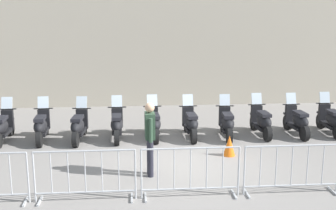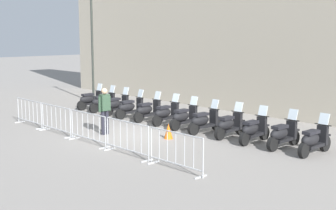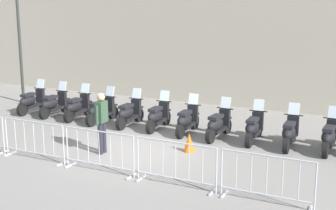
% 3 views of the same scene
% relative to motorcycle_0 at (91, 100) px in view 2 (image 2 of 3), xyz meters
% --- Properties ---
extents(ground_plane, '(120.00, 120.00, 0.00)m').
position_rel_motorcycle_0_xyz_m(ground_plane, '(5.95, -2.41, -0.45)').
color(ground_plane, gray).
extents(motorcycle_0, '(0.56, 1.72, 1.24)m').
position_rel_motorcycle_0_xyz_m(motorcycle_0, '(0.00, 0.00, 0.00)').
color(motorcycle_0, black).
rests_on(motorcycle_0, ground).
extents(motorcycle_1, '(0.56, 1.72, 1.24)m').
position_rel_motorcycle_0_xyz_m(motorcycle_1, '(1.09, -0.06, 0.00)').
color(motorcycle_1, black).
rests_on(motorcycle_1, ground).
extents(motorcycle_2, '(0.56, 1.72, 1.24)m').
position_rel_motorcycle_0_xyz_m(motorcycle_2, '(2.20, -0.12, 0.00)').
color(motorcycle_2, black).
rests_on(motorcycle_2, ground).
extents(motorcycle_3, '(0.58, 1.73, 1.24)m').
position_rel_motorcycle_0_xyz_m(motorcycle_3, '(3.28, -0.23, 0.00)').
color(motorcycle_3, black).
rests_on(motorcycle_3, ground).
extents(motorcycle_4, '(0.56, 1.72, 1.24)m').
position_rel_motorcycle_0_xyz_m(motorcycle_4, '(4.39, -0.19, 0.00)').
color(motorcycle_4, black).
rests_on(motorcycle_4, ground).
extents(motorcycle_5, '(0.56, 1.72, 1.24)m').
position_rel_motorcycle_0_xyz_m(motorcycle_5, '(5.49, -0.20, 0.00)').
color(motorcycle_5, black).
rests_on(motorcycle_5, ground).
extents(motorcycle_6, '(0.56, 1.72, 1.24)m').
position_rel_motorcycle_0_xyz_m(motorcycle_6, '(6.58, -0.30, 0.00)').
color(motorcycle_6, black).
rests_on(motorcycle_6, ground).
extents(motorcycle_7, '(0.58, 1.73, 1.24)m').
position_rel_motorcycle_0_xyz_m(motorcycle_7, '(7.67, -0.40, 0.00)').
color(motorcycle_7, black).
rests_on(motorcycle_7, ground).
extents(motorcycle_8, '(0.56, 1.72, 1.24)m').
position_rel_motorcycle_0_xyz_m(motorcycle_8, '(8.78, -0.32, 0.00)').
color(motorcycle_8, black).
rests_on(motorcycle_8, ground).
extents(motorcycle_9, '(0.56, 1.72, 1.24)m').
position_rel_motorcycle_0_xyz_m(motorcycle_9, '(9.88, -0.42, 0.00)').
color(motorcycle_9, black).
rests_on(motorcycle_9, ground).
extents(motorcycle_10, '(0.56, 1.73, 1.24)m').
position_rel_motorcycle_0_xyz_m(motorcycle_10, '(10.97, -0.39, 0.00)').
color(motorcycle_10, black).
rests_on(motorcycle_10, ground).
extents(motorcycle_11, '(0.56, 1.73, 1.24)m').
position_rel_motorcycle_0_xyz_m(motorcycle_11, '(12.07, -0.43, 0.00)').
color(motorcycle_11, black).
rests_on(motorcycle_11, ground).
extents(barrier_segment_0, '(2.04, 0.51, 1.07)m').
position_rel_motorcycle_0_xyz_m(barrier_segment_0, '(1.64, -4.23, 0.07)').
color(barrier_segment_0, '#B2B5B7').
rests_on(barrier_segment_0, ground).
extents(barrier_segment_1, '(2.04, 0.51, 1.07)m').
position_rel_motorcycle_0_xyz_m(barrier_segment_1, '(3.76, -4.31, 0.07)').
color(barrier_segment_1, '#B2B5B7').
rests_on(barrier_segment_1, ground).
extents(barrier_segment_2, '(2.04, 0.51, 1.07)m').
position_rel_motorcycle_0_xyz_m(barrier_segment_2, '(5.88, -4.39, 0.07)').
color(barrier_segment_2, '#B2B5B7').
rests_on(barrier_segment_2, ground).
extents(barrier_segment_3, '(2.04, 0.51, 1.07)m').
position_rel_motorcycle_0_xyz_m(barrier_segment_3, '(8.00, -4.47, 0.07)').
color(barrier_segment_3, '#B2B5B7').
rests_on(barrier_segment_3, ground).
extents(barrier_segment_4, '(2.04, 0.51, 1.07)m').
position_rel_motorcycle_0_xyz_m(barrier_segment_4, '(10.12, -4.54, 0.07)').
color(barrier_segment_4, '#B2B5B7').
rests_on(barrier_segment_4, ground).
extents(street_lamp, '(0.36, 0.36, 6.12)m').
position_rel_motorcycle_0_xyz_m(street_lamp, '(-1.64, 1.39, 3.21)').
color(street_lamp, '#2D332D').
rests_on(street_lamp, ground).
extents(officer_near_row_end, '(0.22, 0.55, 1.73)m').
position_rel_motorcycle_0_xyz_m(officer_near_row_end, '(5.15, -3.10, 0.53)').
color(officer_near_row_end, '#23232D').
rests_on(officer_near_row_end, ground).
extents(traffic_cone, '(0.32, 0.32, 0.55)m').
position_rel_motorcycle_0_xyz_m(traffic_cone, '(7.34, -1.97, -0.18)').
color(traffic_cone, orange).
rests_on(traffic_cone, ground).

